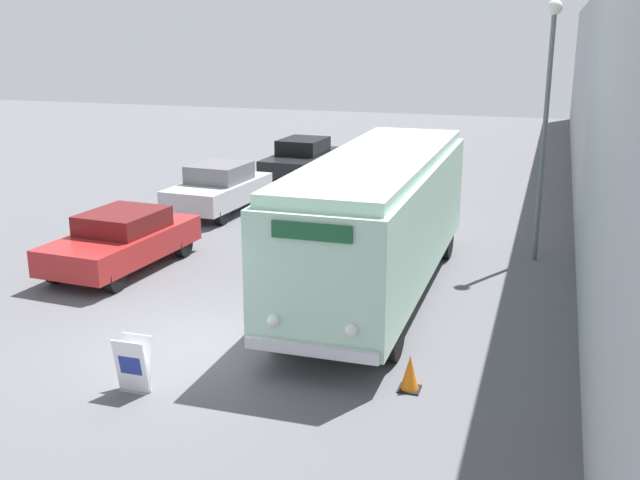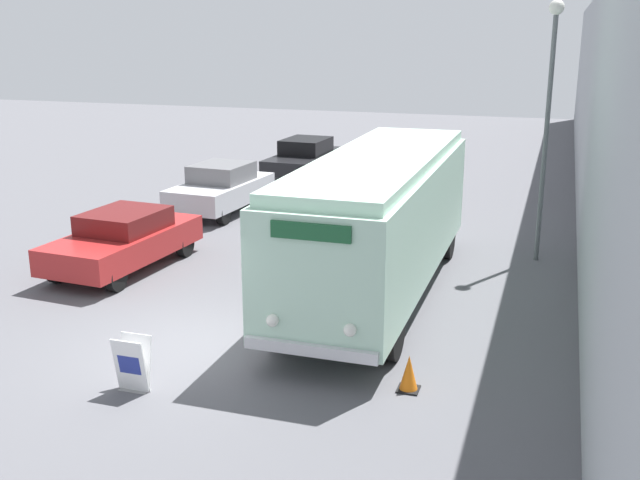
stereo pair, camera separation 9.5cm
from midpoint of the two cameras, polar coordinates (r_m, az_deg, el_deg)
ground_plane at (r=14.40m, az=-9.95°, el=-7.96°), size 80.00×80.00×0.00m
building_wall_right at (r=21.76m, az=19.88°, el=8.58°), size 0.30×60.00×6.69m
vintage_bus at (r=16.34m, az=4.29°, el=1.81°), size 2.43×9.41×3.15m
sign_board at (r=12.75m, az=-14.24°, el=-9.24°), size 0.57×0.35×0.94m
streetlamp at (r=19.29m, az=16.81°, el=10.44°), size 0.36×0.36×6.40m
parked_car_near at (r=18.98m, az=-14.97°, el=0.02°), size 2.23×4.43×1.45m
parked_car_mid at (r=24.24m, az=-7.83°, el=3.93°), size 2.18×4.19×1.58m
parked_car_far at (r=30.17m, az=-1.44°, el=6.34°), size 2.12×4.67×1.48m
traffic_cone at (r=12.54m, az=6.64°, el=-10.03°), size 0.36×0.36×0.62m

